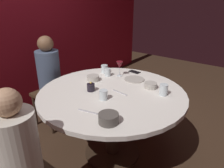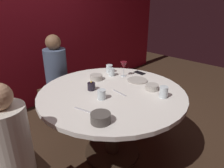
# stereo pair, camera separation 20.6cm
# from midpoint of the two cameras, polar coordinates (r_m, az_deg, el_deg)

# --- Properties ---
(ground_plane) EXTENTS (8.00, 8.00, 0.00)m
(ground_plane) POSITION_cam_midpoint_polar(r_m,az_deg,el_deg) (2.51, -2.47, -17.93)
(ground_plane) COLOR #382619
(back_wall) EXTENTS (6.00, 0.10, 2.60)m
(back_wall) POSITION_cam_midpoint_polar(r_m,az_deg,el_deg) (3.27, -27.21, 14.57)
(back_wall) COLOR maroon
(back_wall) RESTS_ON ground
(dining_table) EXTENTS (1.45, 1.45, 0.76)m
(dining_table) POSITION_cam_midpoint_polar(r_m,az_deg,el_deg) (2.16, -2.75, -5.46)
(dining_table) COLOR silver
(dining_table) RESTS_ON ground
(seated_diner_left) EXTENTS (0.40, 0.40, 1.16)m
(seated_diner_left) POSITION_cam_midpoint_polar(r_m,az_deg,el_deg) (1.60, -27.65, -15.88)
(seated_diner_left) COLOR #3F2D1E
(seated_diner_left) RESTS_ON ground
(seated_diner_back) EXTENTS (0.40, 0.40, 1.20)m
(seated_diner_back) POSITION_cam_midpoint_polar(r_m,az_deg,el_deg) (2.80, -18.61, 2.77)
(seated_diner_back) COLOR #3F2D1E
(seated_diner_back) RESTS_ON ground
(candle_holder) EXTENTS (0.08, 0.08, 0.10)m
(candle_holder) POSITION_cam_midpoint_polar(r_m,az_deg,el_deg) (2.11, -8.49, -0.94)
(candle_holder) COLOR black
(candle_holder) RESTS_ON dining_table
(wine_glass) EXTENTS (0.08, 0.08, 0.18)m
(wine_glass) POSITION_cam_midpoint_polar(r_m,az_deg,el_deg) (2.44, -0.38, 4.97)
(wine_glass) COLOR silver
(wine_glass) RESTS_ON dining_table
(dinner_plate) EXTENTS (0.22, 0.22, 0.01)m
(dinner_plate) POSITION_cam_midpoint_polar(r_m,az_deg,el_deg) (2.37, 3.53, 1.19)
(dinner_plate) COLOR #B2ADA3
(dinner_plate) RESTS_ON dining_table
(cell_phone) EXTENTS (0.08, 0.15, 0.01)m
(cell_phone) POSITION_cam_midpoint_polar(r_m,az_deg,el_deg) (2.61, 3.83, 3.23)
(cell_phone) COLOR black
(cell_phone) RESTS_ON dining_table
(bowl_serving_large) EXTENTS (0.14, 0.14, 0.06)m
(bowl_serving_large) POSITION_cam_midpoint_polar(r_m,az_deg,el_deg) (2.37, -7.60, 1.57)
(bowl_serving_large) COLOR #B2ADA3
(bowl_serving_large) RESTS_ON dining_table
(bowl_salad_center) EXTENTS (0.13, 0.13, 0.06)m
(bowl_salad_center) POSITION_cam_midpoint_polar(r_m,az_deg,el_deg) (2.18, 7.69, -0.44)
(bowl_salad_center) COLOR #B2ADA3
(bowl_salad_center) RESTS_ON dining_table
(bowl_small_white) EXTENTS (0.15, 0.15, 0.07)m
(bowl_small_white) POSITION_cam_midpoint_polar(r_m,az_deg,el_deg) (1.60, -4.67, -9.28)
(bowl_small_white) COLOR #4C4742
(bowl_small_white) RESTS_ON dining_table
(cup_near_candle) EXTENTS (0.08, 0.08, 0.09)m
(cup_near_candle) POSITION_cam_midpoint_polar(r_m,az_deg,el_deg) (2.59, -4.34, 4.04)
(cup_near_candle) COLOR silver
(cup_near_candle) RESTS_ON dining_table
(cup_by_left_diner) EXTENTS (0.08, 0.08, 0.11)m
(cup_by_left_diner) POSITION_cam_midpoint_polar(r_m,az_deg,el_deg) (2.04, 10.89, -1.58)
(cup_by_left_diner) COLOR silver
(cup_by_left_diner) RESTS_ON dining_table
(cup_by_right_diner) EXTENTS (0.07, 0.07, 0.09)m
(cup_by_right_diner) POSITION_cam_midpoint_polar(r_m,az_deg,el_deg) (2.48, -3.57, 3.14)
(cup_by_right_diner) COLOR silver
(cup_by_right_diner) RESTS_ON dining_table
(cup_center_front) EXTENTS (0.08, 0.08, 0.09)m
(cup_center_front) POSITION_cam_midpoint_polar(r_m,az_deg,el_deg) (1.93, -5.37, -2.99)
(cup_center_front) COLOR silver
(cup_center_front) RESTS_ON dining_table
(fork_near_plate) EXTENTS (0.04, 0.18, 0.01)m
(fork_near_plate) POSITION_cam_midpoint_polar(r_m,az_deg,el_deg) (2.06, -0.74, -2.36)
(fork_near_plate) COLOR #B7B7BC
(fork_near_plate) RESTS_ON dining_table
(knife_near_plate) EXTENTS (0.06, 0.18, 0.01)m
(knife_near_plate) POSITION_cam_midpoint_polar(r_m,az_deg,el_deg) (1.77, -9.89, -7.38)
(knife_near_plate) COLOR #B7B7BC
(knife_near_plate) RESTS_ON dining_table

